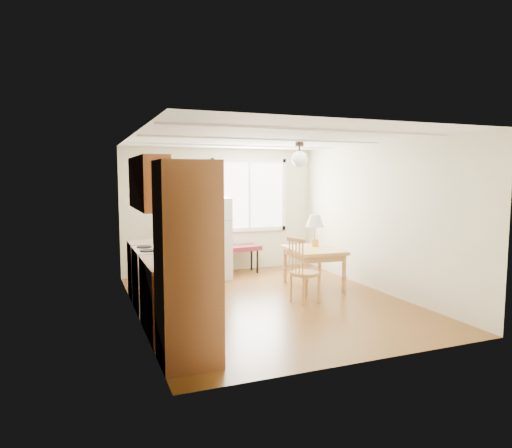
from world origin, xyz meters
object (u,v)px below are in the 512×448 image
chair (300,266)px  dining_table (313,254)px  refrigerator (213,238)px  bench (231,249)px

chair → dining_table: bearing=38.3°
refrigerator → chair: refrigerator is taller
bench → dining_table: (0.98, -1.60, 0.10)m
refrigerator → dining_table: (1.42, -1.35, -0.18)m
dining_table → chair: (-0.68, -0.83, -0.01)m
refrigerator → dining_table: refrigerator is taller
refrigerator → bench: bearing=35.4°
refrigerator → bench: size_ratio=1.25×
dining_table → bench: bearing=125.8°
refrigerator → dining_table: 1.97m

